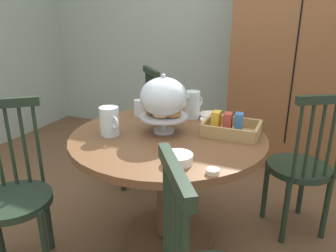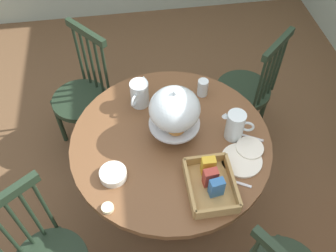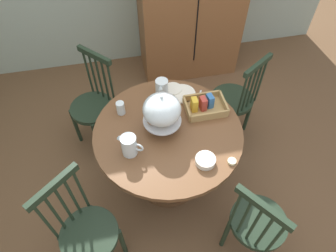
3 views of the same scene
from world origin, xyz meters
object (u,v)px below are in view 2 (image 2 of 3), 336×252
dining_table (170,163)px  drinking_glass (203,88)px  china_plate_small (250,148)px  cereal_bowl (113,174)px  cereal_basket (211,183)px  china_plate_large (241,160)px  orange_juice_pitcher (140,95)px  butter_dish (108,208)px  pastry_stand_with_dome (175,111)px  milk_pitcher (235,127)px  windsor_chair_near_window (83,98)px  windsor_chair_far_side (246,91)px

dining_table → drinking_glass: bearing=142.4°
china_plate_small → cereal_bowl: (0.06, -0.74, 0.01)m
cereal_basket → china_plate_large: size_ratio=1.44×
orange_juice_pitcher → cereal_basket: bearing=25.0°
drinking_glass → butter_dish: 0.92m
butter_dish → cereal_basket: bearing=95.1°
pastry_stand_with_dome → milk_pitcher: (0.06, 0.32, -0.12)m
windsor_chair_near_window → dining_table: bearing=38.1°
windsor_chair_far_side → cereal_bowl: windsor_chair_far_side is taller
pastry_stand_with_dome → windsor_chair_far_side: bearing=130.3°
orange_juice_pitcher → butter_dish: orange_juice_pitcher is taller
cereal_basket → drinking_glass: cereal_basket is taller
cereal_basket → china_plate_small: cereal_basket is taller
dining_table → butter_dish: (0.37, -0.37, 0.24)m
drinking_glass → butter_dish: drinking_glass is taller
windsor_chair_far_side → drinking_glass: 0.58m
china_plate_large → dining_table: bearing=-119.1°
windsor_chair_near_window → orange_juice_pitcher: windsor_chair_near_window is taller
china_plate_large → drinking_glass: drinking_glass is taller
orange_juice_pitcher → drinking_glass: bearing=93.0°
cereal_bowl → drinking_glass: drinking_glass is taller
dining_table → butter_dish: 0.57m
windsor_chair_near_window → windsor_chair_far_side: same height
windsor_chair_near_window → china_plate_large: (0.87, 0.88, 0.29)m
pastry_stand_with_dome → orange_juice_pitcher: pastry_stand_with_dome is taller
dining_table → cereal_basket: size_ratio=3.55×
dining_table → orange_juice_pitcher: size_ratio=6.38×
milk_pitcher → drinking_glass: milk_pitcher is taller
windsor_chair_far_side → windsor_chair_near_window: bearing=-95.4°
windsor_chair_near_window → pastry_stand_with_dome: (0.64, 0.56, 0.48)m
milk_pitcher → orange_juice_pitcher: bearing=-123.6°
windsor_chair_near_window → milk_pitcher: bearing=51.4°
milk_pitcher → cereal_bowl: size_ratio=1.28×
china_plate_large → windsor_chair_far_side: bearing=158.6°
pastry_stand_with_dome → orange_juice_pitcher: size_ratio=1.96×
pastry_stand_with_dome → drinking_glass: bearing=142.0°
china_plate_small → orange_juice_pitcher: bearing=-128.0°
dining_table → orange_juice_pitcher: bearing=-155.2°
orange_juice_pitcher → china_plate_small: (0.43, 0.55, -0.06)m
cereal_bowl → butter_dish: 0.18m
milk_pitcher → dining_table: bearing=-93.9°
drinking_glass → windsor_chair_near_window: bearing=-114.7°
butter_dish → china_plate_large: bearing=103.7°
cereal_bowl → windsor_chair_near_window: bearing=-166.8°
orange_juice_pitcher → butter_dish: bearing=-18.7°
windsor_chair_far_side → butter_dish: (0.94, -1.01, 0.30)m
dining_table → cereal_basket: 0.45m
cereal_bowl → china_plate_small: bearing=94.7°
dining_table → china_plate_small: china_plate_small is taller
windsor_chair_near_window → drinking_glass: windsor_chair_near_window is taller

